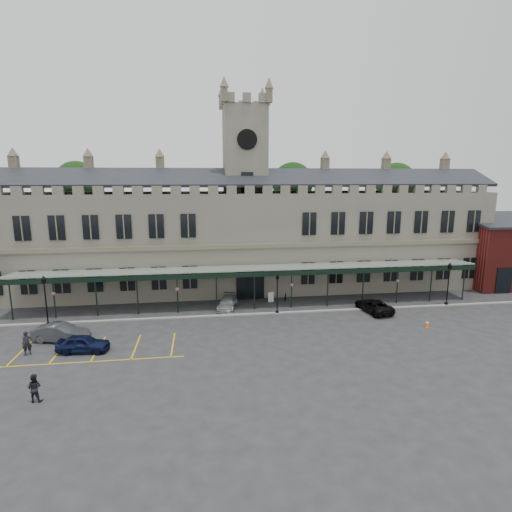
{
  "coord_description": "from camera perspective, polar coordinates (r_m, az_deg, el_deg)",
  "views": [
    {
      "loc": [
        -5.35,
        -33.03,
        13.73
      ],
      "look_at": [
        0.0,
        6.0,
        6.0
      ],
      "focal_mm": 28.0,
      "sensor_mm": 36.0,
      "label": 1
    }
  ],
  "objects": [
    {
      "name": "traffic_cone",
      "position": [
        41.07,
        23.25,
        -8.88
      ],
      "size": [
        0.43,
        0.43,
        0.68
      ],
      "rotation": [
        0.0,
        0.0,
        0.09
      ],
      "color": "#E05C07",
      "rests_on": "ground"
    },
    {
      "name": "lamp_post_left",
      "position": [
        42.11,
        -27.88,
        -5.12
      ],
      "size": [
        0.46,
        0.46,
        4.89
      ],
      "color": "black",
      "rests_on": "ground"
    },
    {
      "name": "car_left_a",
      "position": [
        35.49,
        -23.46,
        -11.41
      ],
      "size": [
        4.21,
        2.01,
        1.39
      ],
      "primitive_type": "imported",
      "rotation": [
        0.0,
        0.0,
        1.48
      ],
      "color": "black",
      "rests_on": "ground"
    },
    {
      "name": "kerb",
      "position": [
        41.23,
        0.1,
        -8.26
      ],
      "size": [
        60.0,
        0.4,
        0.12
      ],
      "primitive_type": "cube",
      "color": "gray",
      "rests_on": "ground"
    },
    {
      "name": "ground",
      "position": [
        36.16,
        1.32,
        -11.21
      ],
      "size": [
        140.0,
        140.0,
        0.0
      ],
      "primitive_type": "plane",
      "color": "#29292B"
    },
    {
      "name": "sign_board",
      "position": [
        45.03,
        2.14,
        -5.91
      ],
      "size": [
        0.66,
        0.23,
        1.16
      ],
      "rotation": [
        0.0,
        0.0,
        0.27
      ],
      "color": "black",
      "rests_on": "ground"
    },
    {
      "name": "lamp_post_mid",
      "position": [
        40.78,
        3.06,
        -4.81
      ],
      "size": [
        0.41,
        0.41,
        4.32
      ],
      "color": "black",
      "rests_on": "ground"
    },
    {
      "name": "bollard_left",
      "position": [
        44.19,
        -3.51,
        -6.43
      ],
      "size": [
        0.15,
        0.15,
        0.86
      ],
      "primitive_type": "cylinder",
      "color": "black",
      "rests_on": "ground"
    },
    {
      "name": "clock_tower",
      "position": [
        49.32,
        -1.6,
        10.38
      ],
      "size": [
        5.6,
        5.6,
        24.8
      ],
      "color": "#635F52",
      "rests_on": "ground"
    },
    {
      "name": "bollard_right",
      "position": [
        45.64,
        4.22,
        -5.88
      ],
      "size": [
        0.15,
        0.15,
        0.85
      ],
      "primitive_type": "cylinder",
      "color": "black",
      "rests_on": "ground"
    },
    {
      "name": "tree_behind_right",
      "position": [
        65.03,
        19.31,
        9.68
      ],
      "size": [
        6.0,
        6.0,
        16.0
      ],
      "color": "#332314",
      "rests_on": "ground"
    },
    {
      "name": "station_building",
      "position": [
        49.76,
        -1.55,
        2.7
      ],
      "size": [
        60.0,
        10.36,
        17.3
      ],
      "color": "#635F52",
      "rests_on": "ground"
    },
    {
      "name": "car_taxi",
      "position": [
        42.97,
        -4.1,
        -6.68
      ],
      "size": [
        2.69,
        4.6,
        1.25
      ],
      "primitive_type": "imported",
      "rotation": [
        0.0,
        0.0,
        -0.23
      ],
      "color": "#9EA1A6",
      "rests_on": "ground"
    },
    {
      "name": "canopy",
      "position": [
        42.38,
        -0.27,
        -4.4
      ],
      "size": [
        50.0,
        4.1,
        4.3
      ],
      "color": "#8C9E93",
      "rests_on": "ground"
    },
    {
      "name": "car_van",
      "position": [
        43.61,
        16.45,
        -6.81
      ],
      "size": [
        3.03,
        5.07,
        1.32
      ],
      "primitive_type": "imported",
      "rotation": [
        0.0,
        0.0,
        3.33
      ],
      "color": "black",
      "rests_on": "ground"
    },
    {
      "name": "tree_behind_mid",
      "position": [
        59.55,
        5.23,
        10.17
      ],
      "size": [
        6.0,
        6.0,
        16.0
      ],
      "color": "#332314",
      "rests_on": "ground"
    },
    {
      "name": "person_a",
      "position": [
        36.77,
        -29.91,
        -10.76
      ],
      "size": [
        0.84,
        0.73,
        1.93
      ],
      "primitive_type": "imported",
      "rotation": [
        0.0,
        0.0,
        0.47
      ],
      "color": "black",
      "rests_on": "ground"
    },
    {
      "name": "person_b",
      "position": [
        29.53,
        -29.12,
        -16.13
      ],
      "size": [
        0.94,
        0.76,
        1.81
      ],
      "primitive_type": "imported",
      "rotation": [
        0.0,
        0.0,
        3.06
      ],
      "color": "black",
      "rests_on": "ground"
    },
    {
      "name": "car_left_b",
      "position": [
        38.42,
        -26.12,
        -9.8
      ],
      "size": [
        4.88,
        2.6,
        1.53
      ],
      "primitive_type": "imported",
      "rotation": [
        0.0,
        0.0,
        1.35
      ],
      "color": "#3A3D43",
      "rests_on": "ground"
    },
    {
      "name": "brick_annex",
      "position": [
        61.28,
        32.29,
        0.38
      ],
      "size": [
        12.4,
        8.36,
        9.23
      ],
      "color": "maroon",
      "rests_on": "ground"
    },
    {
      "name": "parking_markings",
      "position": [
        35.46,
        -21.79,
        -12.51
      ],
      "size": [
        16.0,
        6.0,
        0.01
      ],
      "primitive_type": null,
      "color": "gold",
      "rests_on": "ground"
    },
    {
      "name": "tree_behind_left",
      "position": [
        60.38,
        -24.15,
        9.28
      ],
      "size": [
        6.0,
        6.0,
        16.0
      ],
      "color": "#332314",
      "rests_on": "ground"
    },
    {
      "name": "lamp_post_right",
      "position": [
        48.0,
        25.8,
        -3.12
      ],
      "size": [
        0.46,
        0.46,
        4.82
      ],
      "color": "black",
      "rests_on": "ground"
    }
  ]
}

